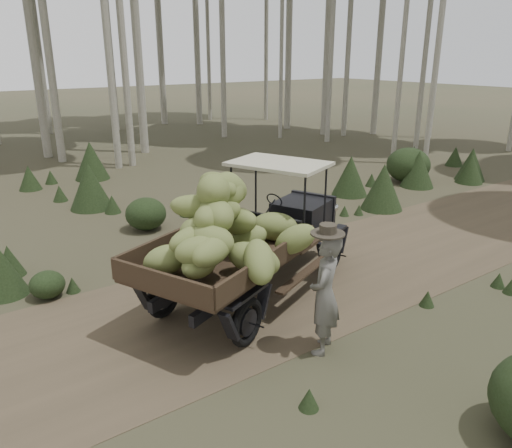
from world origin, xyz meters
name	(u,v)px	position (x,y,z in m)	size (l,w,h in m)	color
ground	(321,274)	(0.00, 0.00, 0.00)	(120.00, 120.00, 0.00)	#473D2B
dirt_track	(321,274)	(0.00, 0.00, 0.00)	(70.00, 4.00, 0.01)	brown
banana_truck	(241,229)	(-2.14, -0.24, 1.51)	(5.39, 3.66, 2.65)	black
farmer	(325,293)	(-1.88, -2.07, 0.97)	(0.82, 0.76, 2.05)	#605E58
undergrowth	(349,212)	(2.21, 1.41, 0.57)	(22.35, 24.06, 1.37)	#233319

